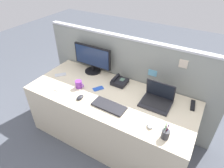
# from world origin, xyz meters

# --- Properties ---
(ground_plane) EXTENTS (10.00, 10.00, 0.00)m
(ground_plane) POSITION_xyz_m (0.00, 0.00, 0.00)
(ground_plane) COLOR #4C515B
(desk) EXTENTS (1.98, 0.83, 0.71)m
(desk) POSITION_xyz_m (0.00, 0.00, 0.35)
(desk) COLOR beige
(desk) RESTS_ON ground_plane
(cubicle_divider) EXTENTS (2.39, 0.08, 1.26)m
(cubicle_divider) POSITION_xyz_m (0.00, 0.45, 0.63)
(cubicle_divider) COLOR gray
(cubicle_divider) RESTS_ON ground_plane
(desktop_monitor) EXTENTS (0.55, 0.22, 0.37)m
(desktop_monitor) POSITION_xyz_m (-0.47, 0.33, 0.91)
(desktop_monitor) COLOR black
(desktop_monitor) RESTS_ON desk
(laptop) EXTENTS (0.32, 0.27, 0.23)m
(laptop) POSITION_xyz_m (0.52, 0.15, 0.76)
(laptop) COLOR #232328
(laptop) RESTS_ON desk
(desk_phone) EXTENTS (0.18, 0.19, 0.09)m
(desk_phone) POSITION_xyz_m (-0.01, 0.26, 0.74)
(desk_phone) COLOR black
(desk_phone) RESTS_ON desk
(keyboard_main) EXTENTS (0.37, 0.17, 0.02)m
(keyboard_main) POSITION_xyz_m (0.10, -0.19, 0.72)
(keyboard_main) COLOR #232328
(keyboard_main) RESTS_ON desk
(computer_mouse_right_hand) EXTENTS (0.06, 0.10, 0.03)m
(computer_mouse_right_hand) POSITION_xyz_m (-0.26, -0.23, 0.73)
(computer_mouse_right_hand) COLOR #232328
(computer_mouse_right_hand) RESTS_ON desk
(computer_mouse_left_hand) EXTENTS (0.08, 0.11, 0.03)m
(computer_mouse_left_hand) POSITION_xyz_m (0.58, -0.22, 0.73)
(computer_mouse_left_hand) COLOR silver
(computer_mouse_left_hand) RESTS_ON desk
(pen_cup) EXTENTS (0.07, 0.07, 0.18)m
(pen_cup) POSITION_xyz_m (0.75, -0.29, 0.76)
(pen_cup) COLOR #333338
(pen_cup) RESTS_ON desk
(cell_phone_white_slab) EXTENTS (0.09, 0.16, 0.01)m
(cell_phone_white_slab) POSITION_xyz_m (-0.59, -0.19, 0.71)
(cell_phone_white_slab) COLOR silver
(cell_phone_white_slab) RESTS_ON desk
(cell_phone_silver_slab) EXTENTS (0.15, 0.15, 0.01)m
(cell_phone_silver_slab) POSITION_xyz_m (-0.79, 0.03, 0.71)
(cell_phone_silver_slab) COLOR #B7BAC1
(cell_phone_silver_slab) RESTS_ON desk
(cell_phone_blue_case) EXTENTS (0.12, 0.14, 0.01)m
(cell_phone_blue_case) POSITION_xyz_m (-0.18, 0.02, 0.71)
(cell_phone_blue_case) COLOR blue
(cell_phone_blue_case) RESTS_ON desk
(tv_remote) EXTENTS (0.07, 0.17, 0.02)m
(tv_remote) POSITION_xyz_m (0.87, 0.28, 0.72)
(tv_remote) COLOR black
(tv_remote) RESTS_ON desk
(coffee_mug) EXTENTS (0.12, 0.08, 0.09)m
(coffee_mug) POSITION_xyz_m (-0.40, -0.07, 0.75)
(coffee_mug) COLOR purple
(coffee_mug) RESTS_ON desk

